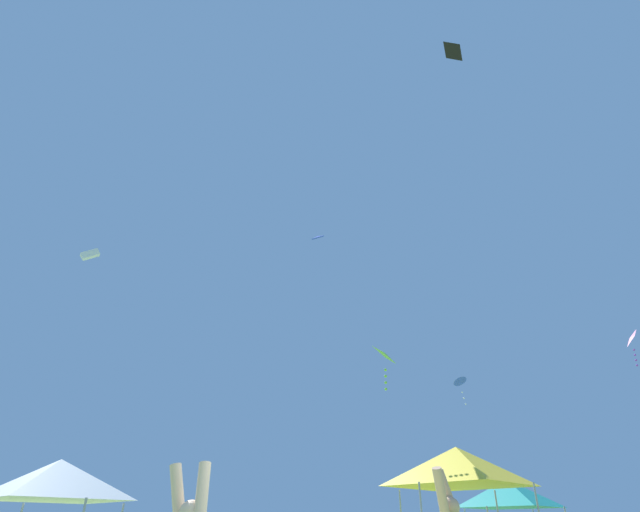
# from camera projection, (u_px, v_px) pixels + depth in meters

# --- Properties ---
(canopy_tent_white) EXTENTS (2.70, 2.70, 2.89)m
(canopy_tent_white) POSITION_uv_depth(u_px,v_px,m) (57.00, 480.00, 11.47)
(canopy_tent_white) COLOR #9E9EA3
(canopy_tent_white) RESTS_ON ground
(canopy_tent_yellow) EXTENTS (3.42, 3.42, 3.66)m
(canopy_tent_yellow) POSITION_uv_depth(u_px,v_px,m) (458.00, 466.00, 14.96)
(canopy_tent_yellow) COLOR #9E9EA3
(canopy_tent_yellow) RESTS_ON ground
(canopy_tent_teal) EXTENTS (2.81, 2.81, 3.01)m
(canopy_tent_teal) POSITION_uv_depth(u_px,v_px,m) (509.00, 494.00, 17.53)
(canopy_tent_teal) COLOR #9E9EA3
(canopy_tent_teal) RESTS_ON ground
(kite_black_diamond) EXTENTS (1.37, 1.27, 0.68)m
(kite_black_diamond) POSITION_uv_depth(u_px,v_px,m) (453.00, 51.00, 30.64)
(kite_black_diamond) COLOR black
(kite_blue_delta) EXTENTS (1.18, 1.16, 1.71)m
(kite_blue_delta) POSITION_uv_depth(u_px,v_px,m) (460.00, 381.00, 31.54)
(kite_blue_delta) COLOR blue
(kite_lime_diamond) EXTENTS (0.75, 0.70, 1.58)m
(kite_lime_diamond) POSITION_uv_depth(u_px,v_px,m) (385.00, 356.00, 17.23)
(kite_lime_diamond) COLOR #75D138
(kite_white_box) EXTENTS (1.33, 1.00, 1.04)m
(kite_white_box) POSITION_uv_depth(u_px,v_px,m) (90.00, 254.00, 35.73)
(kite_white_box) COLOR white
(kite_blue_diamond) EXTENTS (1.36, 1.40, 0.73)m
(kite_blue_diamond) POSITION_uv_depth(u_px,v_px,m) (317.00, 237.00, 38.83)
(kite_blue_diamond) COLOR blue
(kite_pink_diamond) EXTENTS (0.56, 0.57, 1.49)m
(kite_pink_diamond) POSITION_uv_depth(u_px,v_px,m) (631.00, 340.00, 21.68)
(kite_pink_diamond) COLOR pink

